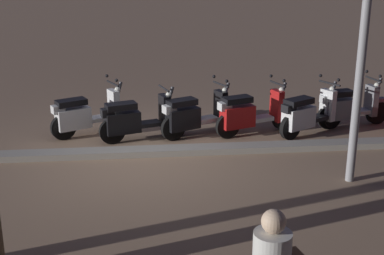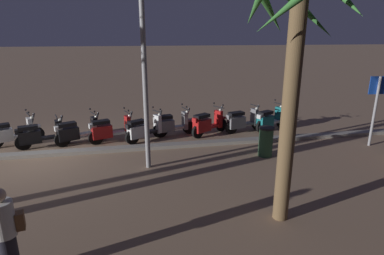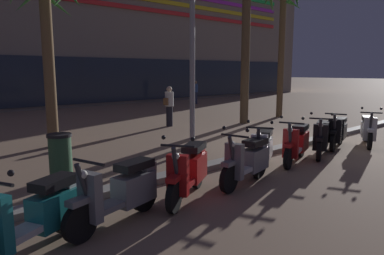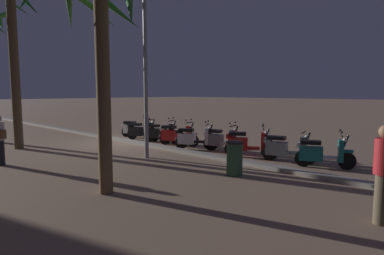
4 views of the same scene
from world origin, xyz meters
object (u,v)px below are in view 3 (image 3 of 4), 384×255
(scooter_teal_tail_end, at_px, (39,214))
(pedestrian_strolling_near_curb, at_px, (195,92))
(scooter_white_mid_centre, at_px, (263,149))
(palm_tree_mid_walkway, at_px, (247,1))
(scooter_red_gap_after_mid, at_px, (189,170))
(scooter_black_mid_front, at_px, (338,132))
(scooter_white_second_in_line, at_px, (368,130))
(scooter_grey_last_in_row, at_px, (122,192))
(palm_tree_by_mall_entrance, at_px, (45,10))
(palm_tree_far_corner, at_px, (283,15))
(pedestrian_by_palm_tree, at_px, (169,105))
(scooter_black_mid_rear, at_px, (322,137))
(scooter_grey_lead_nearest, at_px, (249,160))
(litter_bin, at_px, (60,157))
(scooter_red_far_back, at_px, (297,143))

(scooter_teal_tail_end, xyz_separation_m, pedestrian_strolling_near_curb, (14.77, 13.31, 0.36))
(scooter_teal_tail_end, distance_m, scooter_white_mid_centre, 5.02)
(scooter_teal_tail_end, distance_m, palm_tree_mid_walkway, 12.34)
(scooter_red_gap_after_mid, height_order, scooter_black_mid_front, scooter_red_gap_after_mid)
(scooter_white_mid_centre, xyz_separation_m, scooter_white_second_in_line, (4.54, -0.44, -0.01))
(scooter_grey_last_in_row, distance_m, palm_tree_by_mall_entrance, 6.91)
(scooter_grey_last_in_row, bearing_deg, palm_tree_far_corner, 24.81)
(palm_tree_by_mall_entrance, xyz_separation_m, pedestrian_strolling_near_curb, (12.35, 7.38, -3.02))
(scooter_red_gap_after_mid, height_order, palm_tree_far_corner, palm_tree_far_corner)
(palm_tree_by_mall_entrance, relative_size, pedestrian_by_palm_tree, 3.19)
(pedestrian_by_palm_tree, bearing_deg, scooter_teal_tail_end, -137.50)
(scooter_black_mid_front, relative_size, pedestrian_by_palm_tree, 1.11)
(scooter_red_gap_after_mid, relative_size, scooter_black_mid_rear, 0.93)
(scooter_grey_lead_nearest, xyz_separation_m, palm_tree_far_corner, (9.08, 5.54, 4.26))
(scooter_black_mid_rear, height_order, scooter_white_second_in_line, same)
(scooter_grey_last_in_row, bearing_deg, scooter_black_mid_rear, 2.12)
(scooter_teal_tail_end, distance_m, scooter_black_mid_front, 8.54)
(scooter_grey_last_in_row, distance_m, palm_tree_far_corner, 13.76)
(scooter_white_mid_centre, xyz_separation_m, litter_bin, (-3.71, 2.16, 0.03))
(scooter_teal_tail_end, relative_size, palm_tree_far_corner, 0.27)
(scooter_grey_lead_nearest, distance_m, litter_bin, 3.73)
(scooter_black_mid_rear, bearing_deg, scooter_grey_last_in_row, -177.88)
(scooter_teal_tail_end, height_order, scooter_white_mid_centre, same)
(scooter_teal_tail_end, relative_size, scooter_red_gap_after_mid, 1.02)
(scooter_teal_tail_end, xyz_separation_m, scooter_red_far_back, (6.19, 0.28, 0.01))
(palm_tree_by_mall_entrance, height_order, litter_bin, palm_tree_by_mall_entrance)
(pedestrian_by_palm_tree, bearing_deg, scooter_red_gap_after_mid, -125.82)
(scooter_teal_tail_end, xyz_separation_m, scooter_white_second_in_line, (9.54, -0.03, -0.01))
(scooter_teal_tail_end, distance_m, scooter_black_mid_rear, 7.33)
(scooter_black_mid_rear, bearing_deg, scooter_red_gap_after_mid, -179.13)
(scooter_grey_last_in_row, height_order, palm_tree_by_mall_entrance, palm_tree_by_mall_entrance)
(scooter_teal_tail_end, relative_size, scooter_grey_lead_nearest, 0.95)
(scooter_white_mid_centre, xyz_separation_m, pedestrian_strolling_near_curb, (9.76, 12.90, 0.36))
(scooter_white_second_in_line, xyz_separation_m, pedestrian_by_palm_tree, (-2.21, 6.75, 0.39))
(scooter_grey_lead_nearest, distance_m, scooter_black_mid_front, 4.58)
(scooter_grey_last_in_row, distance_m, palm_tree_mid_walkway, 11.37)
(scooter_grey_last_in_row, bearing_deg, scooter_white_mid_centre, 5.77)
(scooter_red_gap_after_mid, height_order, scooter_red_far_back, same)
(scooter_grey_lead_nearest, bearing_deg, pedestrian_by_palm_tree, 63.50)
(scooter_red_far_back, bearing_deg, scooter_grey_lead_nearest, -172.05)
(scooter_red_far_back, height_order, pedestrian_strolling_near_curb, pedestrian_strolling_near_curb)
(scooter_white_second_in_line, xyz_separation_m, palm_tree_mid_walkway, (0.67, 5.30, 4.50))
(scooter_white_second_in_line, bearing_deg, scooter_red_gap_after_mid, 178.27)
(scooter_grey_last_in_row, bearing_deg, palm_tree_mid_walkway, 30.13)
(scooter_white_mid_centre, relative_size, pedestrian_strolling_near_curb, 1.04)
(scooter_grey_lead_nearest, bearing_deg, litter_bin, 135.83)
(scooter_grey_lead_nearest, distance_m, palm_tree_mid_walkway, 9.34)
(palm_tree_far_corner, bearing_deg, scooter_teal_tail_end, -157.10)
(scooter_black_mid_front, height_order, palm_tree_by_mall_entrance, palm_tree_by_mall_entrance)
(scooter_grey_lead_nearest, bearing_deg, scooter_teal_tail_end, 179.55)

